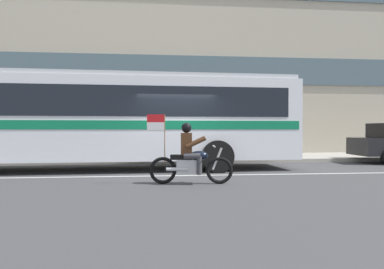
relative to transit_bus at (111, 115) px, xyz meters
name	(u,v)px	position (x,y,z in m)	size (l,w,h in m)	color
ground_plane	(177,173)	(2.18, -1.19, -1.88)	(60.00, 60.00, 0.00)	#3D3D3F
sidewalk_curb	(170,158)	(2.18, 3.91, -1.81)	(28.00, 3.80, 0.15)	#A39E93
lane_center_stripe	(179,176)	(2.18, -1.79, -1.88)	(26.60, 0.14, 0.01)	silver
office_building_facade	(168,33)	(2.18, 6.19, 4.43)	(28.00, 0.89, 12.62)	#B2A893
transit_bus	(111,115)	(0.00, 0.00, 0.00)	(12.73, 3.07, 3.22)	silver
motorcycle_with_rider	(190,158)	(2.35, -3.47, -1.22)	(2.19, 0.65, 1.78)	black
fire_hydrant	(46,151)	(-2.87, 2.48, -1.37)	(0.22, 0.30, 0.75)	gold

